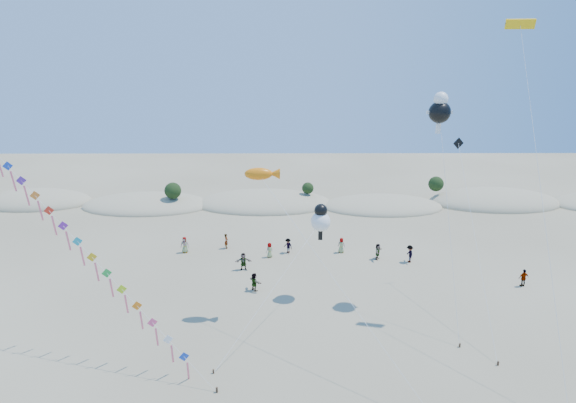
{
  "coord_description": "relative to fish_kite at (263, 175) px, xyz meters",
  "views": [
    {
      "loc": [
        2.96,
        -17.92,
        20.08
      ],
      "look_at": [
        3.13,
        14.0,
        10.12
      ],
      "focal_mm": 30.0,
      "sensor_mm": 36.0,
      "label": 1
    }
  ],
  "objects": [
    {
      "name": "dune_ridge",
      "position": [
        -0.22,
        28.35,
        -11.25
      ],
      "size": [
        145.3,
        11.49,
        5.57
      ],
      "color": "gray",
      "rests_on": "ground"
    },
    {
      "name": "parafoil_kite",
      "position": [
        17.95,
        0.19,
        9.84
      ],
      "size": [
        1.98,
        14.4,
        22.28
      ],
      "color": "#3F2D1E",
      "rests_on": "ground"
    },
    {
      "name": "cartoon_kite_high",
      "position": [
        13.53,
        2.47,
        4.46
      ],
      "size": [
        2.0,
        8.59,
        17.2
      ],
      "color": "#3F2D1E",
      "rests_on": "ground"
    },
    {
      "name": "fish_kite",
      "position": [
        0.0,
        0.0,
        0.0
      ],
      "size": [
        11.86,
        13.87,
        11.87
      ],
      "color": "#3F2D1E",
      "rests_on": "ground"
    },
    {
      "name": "beachgoers",
      "position": [
        4.37,
        8.86,
        -10.53
      ],
      "size": [
        32.71,
        10.56,
        1.79
      ],
      "color": "slate",
      "rests_on": "ground"
    },
    {
      "name": "cartoon_kite_low",
      "position": [
        4.56,
        2.62,
        -4.46
      ],
      "size": [
        8.48,
        11.55,
        8.22
      ],
      "color": "#3F2D1E",
      "rests_on": "ground"
    },
    {
      "name": "dark_kite",
      "position": [
        16.43,
        2.5,
        -2.36
      ],
      "size": [
        1.29,
        13.86,
        13.05
      ],
      "color": "#3F2D1E",
      "rests_on": "ground"
    }
  ]
}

